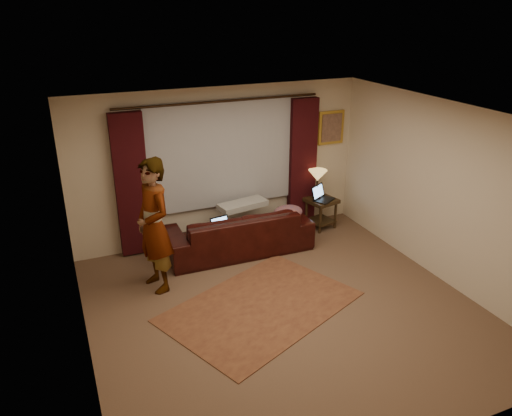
{
  "coord_description": "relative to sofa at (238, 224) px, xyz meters",
  "views": [
    {
      "loc": [
        -2.57,
        -5.08,
        3.83
      ],
      "look_at": [
        0.1,
        1.2,
        1.0
      ],
      "focal_mm": 35.0,
      "sensor_mm": 36.0,
      "label": 1
    }
  ],
  "objects": [
    {
      "name": "clothing_pile",
      "position": [
        0.85,
        -0.11,
        0.11
      ],
      "size": [
        0.54,
        0.43,
        0.21
      ],
      "primitive_type": "ellipsoid",
      "rotation": [
        0.0,
        0.0,
        0.1
      ],
      "color": "#754855",
      "rests_on": "sofa"
    },
    {
      "name": "area_rug",
      "position": [
        -0.32,
        -1.67,
        -0.47
      ],
      "size": [
        2.97,
        2.53,
        0.01
      ],
      "primitive_type": "cube",
      "rotation": [
        0.0,
        0.0,
        0.41
      ],
      "color": "brown",
      "rests_on": "floor"
    },
    {
      "name": "wall_back",
      "position": [
        -0.05,
        0.66,
        0.82
      ],
      "size": [
        5.0,
        0.02,
        2.6
      ],
      "primitive_type": "cube",
      "color": "beige",
      "rests_on": "ground"
    },
    {
      "name": "tiffany_lamp",
      "position": [
        1.65,
        0.34,
        0.34
      ],
      "size": [
        0.45,
        0.45,
        0.53
      ],
      "primitive_type": null,
      "rotation": [
        0.0,
        0.0,
        0.49
      ],
      "color": "olive",
      "rests_on": "end_table"
    },
    {
      "name": "wall_front",
      "position": [
        -0.05,
        -4.34,
        0.82
      ],
      "size": [
        5.0,
        0.02,
        2.6
      ],
      "primitive_type": "cube",
      "color": "beige",
      "rests_on": "ground"
    },
    {
      "name": "sofa",
      "position": [
        0.0,
        0.0,
        0.0
      ],
      "size": [
        2.4,
        1.07,
        0.96
      ],
      "primitive_type": "imported",
      "rotation": [
        0.0,
        0.0,
        3.12
      ],
      "color": "black",
      "rests_on": "floor"
    },
    {
      "name": "throw_blanket",
      "position": [
        0.18,
        0.23,
        0.48
      ],
      "size": [
        0.87,
        0.47,
        0.1
      ],
      "primitive_type": "cube",
      "rotation": [
        0.0,
        0.0,
        0.17
      ],
      "color": "#A09F9A",
      "rests_on": "sofa"
    },
    {
      "name": "picture_frame",
      "position": [
        2.05,
        0.63,
        1.27
      ],
      "size": [
        0.5,
        0.04,
        0.6
      ],
      "primitive_type": "cube",
      "color": "gold",
      "rests_on": "wall_back"
    },
    {
      "name": "laptop_sofa",
      "position": [
        -0.33,
        -0.22,
        0.11
      ],
      "size": [
        0.36,
        0.38,
        0.23
      ],
      "primitive_type": null,
      "rotation": [
        0.0,
        0.0,
        0.16
      ],
      "color": "black",
      "rests_on": "sofa"
    },
    {
      "name": "curtain_rod",
      "position": [
        -0.05,
        0.55,
        1.9
      ],
      "size": [
        0.04,
        0.04,
        3.4
      ],
      "primitive_type": "cylinder",
      "color": "black",
      "rests_on": "wall_back"
    },
    {
      "name": "drape_left",
      "position": [
        -1.55,
        0.55,
        0.7
      ],
      "size": [
        0.5,
        0.14,
        2.3
      ],
      "primitive_type": "cube",
      "color": "black",
      "rests_on": "floor"
    },
    {
      "name": "drape_right",
      "position": [
        1.45,
        0.55,
        0.7
      ],
      "size": [
        0.5,
        0.14,
        2.3
      ],
      "primitive_type": "cube",
      "color": "black",
      "rests_on": "floor"
    },
    {
      "name": "person",
      "position": [
        -1.47,
        -0.61,
        0.49
      ],
      "size": [
        0.69,
        0.69,
        1.94
      ],
      "primitive_type": "imported",
      "rotation": [
        0.0,
        0.0,
        -1.32
      ],
      "color": "#A09F9A",
      "rests_on": "floor"
    },
    {
      "name": "wall_right",
      "position": [
        2.45,
        -1.84,
        0.82
      ],
      "size": [
        0.02,
        5.0,
        2.6
      ],
      "primitive_type": "cube",
      "color": "beige",
      "rests_on": "ground"
    },
    {
      "name": "end_table",
      "position": [
        1.72,
        0.28,
        -0.2
      ],
      "size": [
        0.58,
        0.58,
        0.56
      ],
      "primitive_type": "cube",
      "rotation": [
        0.0,
        0.0,
        0.22
      ],
      "color": "black",
      "rests_on": "floor"
    },
    {
      "name": "sheer_curtain",
      "position": [
        -0.05,
        0.6,
        1.02
      ],
      "size": [
        2.5,
        0.05,
        1.8
      ],
      "primitive_type": "cube",
      "color": "#A3A3AB",
      "rests_on": "wall_back"
    },
    {
      "name": "floor",
      "position": [
        -0.05,
        -1.84,
        -0.48
      ],
      "size": [
        5.0,
        5.0,
        0.01
      ],
      "primitive_type": "cube",
      "color": "brown",
      "rests_on": "ground"
    },
    {
      "name": "ceiling",
      "position": [
        -0.05,
        -1.84,
        2.12
      ],
      "size": [
        5.0,
        5.0,
        0.02
      ],
      "primitive_type": "cube",
      "color": "silver",
      "rests_on": "ground"
    },
    {
      "name": "wall_left",
      "position": [
        -2.55,
        -1.84,
        0.82
      ],
      "size": [
        0.02,
        5.0,
        2.6
      ],
      "primitive_type": "cube",
      "color": "beige",
      "rests_on": "ground"
    },
    {
      "name": "laptop_table",
      "position": [
        1.72,
        0.2,
        0.21
      ],
      "size": [
        0.51,
        0.53,
        0.26
      ],
      "primitive_type": null,
      "rotation": [
        0.0,
        0.0,
        0.54
      ],
      "color": "black",
      "rests_on": "end_table"
    }
  ]
}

